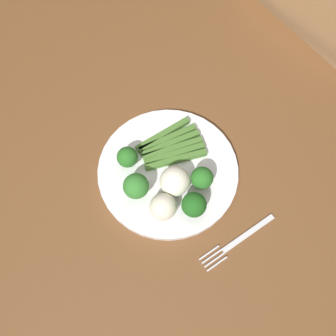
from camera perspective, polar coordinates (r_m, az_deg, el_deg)
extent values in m
cube|color=#B7A88E|center=(1.44, -1.95, -10.87)|extent=(6.00, 6.00, 0.02)
cube|color=brown|center=(0.75, -3.70, 2.13)|extent=(1.27, 0.97, 0.04)
cylinder|color=brown|center=(1.47, -1.56, 21.06)|extent=(0.07, 0.07, 0.70)
cube|color=#9E754C|center=(1.32, 21.98, 15.66)|extent=(0.42, 0.42, 0.02)
cube|color=#9E754C|center=(1.05, 19.37, 18.70)|extent=(0.38, 0.05, 0.40)
cylinder|color=#9E754C|center=(1.64, 18.66, 16.92)|extent=(0.04, 0.04, 0.45)
cylinder|color=#9E754C|center=(1.37, 19.07, 1.77)|extent=(0.04, 0.04, 0.45)
cylinder|color=#9E754C|center=(1.45, 9.57, 11.35)|extent=(0.04, 0.04, 0.45)
cylinder|color=white|center=(0.70, 0.00, -0.42)|extent=(0.28, 0.28, 0.01)
cube|color=#47752D|center=(0.69, 1.32, 1.36)|extent=(0.05, 0.12, 0.01)
cube|color=#47752D|center=(0.70, 1.10, 2.27)|extent=(0.05, 0.12, 0.01)
cube|color=#47752D|center=(0.70, 0.78, 3.15)|extent=(0.05, 0.12, 0.01)
cube|color=#47752D|center=(0.71, 0.40, 3.99)|extent=(0.04, 0.13, 0.01)
cube|color=#47752D|center=(0.72, -0.07, 4.78)|extent=(0.03, 0.13, 0.01)
cube|color=#47752D|center=(0.72, -0.80, 5.42)|extent=(0.02, 0.13, 0.01)
cylinder|color=#568E33|center=(0.68, 5.42, -2.38)|extent=(0.01, 0.01, 0.01)
sphere|color=#286B23|center=(0.65, 5.60, -1.62)|extent=(0.04, 0.04, 0.04)
cylinder|color=#609E3D|center=(0.67, -5.07, -3.79)|extent=(0.02, 0.02, 0.02)
sphere|color=#337A2D|center=(0.64, -5.27, -2.96)|extent=(0.05, 0.05, 0.05)
cylinder|color=#4C7F2B|center=(0.66, 4.24, -6.62)|extent=(0.02, 0.02, 0.02)
sphere|color=#1E5B1C|center=(0.63, 4.39, -5.93)|extent=(0.05, 0.05, 0.05)
cylinder|color=#568E33|center=(0.69, -6.48, 0.98)|extent=(0.01, 0.01, 0.01)
sphere|color=#286B23|center=(0.67, -6.67, 1.79)|extent=(0.04, 0.04, 0.04)
sphere|color=white|center=(0.65, 1.21, -2.10)|extent=(0.06, 0.06, 0.06)
sphere|color=silver|center=(0.64, -0.81, -6.37)|extent=(0.05, 0.05, 0.05)
cube|color=silver|center=(0.68, 13.02, -10.40)|extent=(0.01, 0.12, 0.00)
cube|color=silver|center=(0.66, 6.76, -13.62)|extent=(0.00, 0.05, 0.00)
cube|color=silver|center=(0.66, 7.18, -14.18)|extent=(0.00, 0.05, 0.00)
cube|color=silver|center=(0.66, 7.61, -14.74)|extent=(0.00, 0.05, 0.00)
cube|color=silver|center=(0.66, 8.04, -15.29)|extent=(0.00, 0.05, 0.00)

